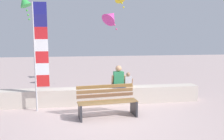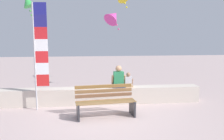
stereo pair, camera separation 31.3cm
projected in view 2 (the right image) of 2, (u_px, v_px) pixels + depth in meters
The scene contains 8 objects.
ground_plane at pixel (104, 116), 6.92m from camera, with size 40.00×40.00×0.00m, color #B8A09D.
seawall_ledge at pixel (101, 96), 8.15m from camera, with size 6.87×0.50×0.56m, color beige.
park_bench at pixel (105, 102), 6.86m from camera, with size 1.76×0.79×0.88m.
person_adult at pixel (119, 79), 8.12m from camera, with size 0.49×0.36×0.75m.
person_child at pixel (128, 81), 8.17m from camera, with size 0.33×0.24×0.51m.
flag_banner at pixel (39, 50), 7.23m from camera, with size 0.43×0.05×3.30m.
kite_green at pixel (28, 2), 10.09m from camera, with size 0.72×0.74×1.04m.
kite_magenta at pixel (113, 17), 10.25m from camera, with size 1.02×1.00×0.99m.
Camera 2 is at (-0.49, -6.64, 2.33)m, focal length 38.09 mm.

